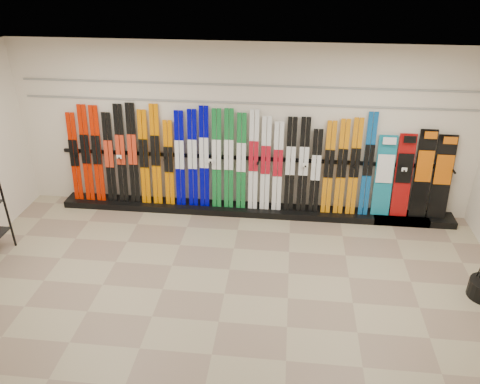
# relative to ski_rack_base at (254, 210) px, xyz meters

# --- Properties ---
(floor) EXTENTS (8.00, 8.00, 0.00)m
(floor) POSITION_rel_ski_rack_base_xyz_m (-0.22, -2.28, -0.06)
(floor) COLOR #88705D
(floor) RESTS_ON ground
(back_wall) EXTENTS (8.00, 0.00, 8.00)m
(back_wall) POSITION_rel_ski_rack_base_xyz_m (-0.22, 0.22, 1.44)
(back_wall) COLOR beige
(back_wall) RESTS_ON floor
(ceiling) EXTENTS (8.00, 8.00, 0.00)m
(ceiling) POSITION_rel_ski_rack_base_xyz_m (-0.22, -2.28, 2.94)
(ceiling) COLOR silver
(ceiling) RESTS_ON back_wall
(ski_rack_base) EXTENTS (8.00, 0.40, 0.12)m
(ski_rack_base) POSITION_rel_ski_rack_base_xyz_m (0.00, 0.00, 0.00)
(ski_rack_base) COLOR black
(ski_rack_base) RESTS_ON floor
(skis) EXTENTS (5.38, 0.24, 1.83)m
(skis) POSITION_rel_ski_rack_base_xyz_m (-0.69, 0.06, 0.92)
(skis) COLOR #C01A00
(skis) RESTS_ON ski_rack_base
(snowboards) EXTENTS (1.27, 0.24, 1.55)m
(snowboards) POSITION_rel_ski_rack_base_xyz_m (2.71, 0.07, 0.80)
(snowboards) COLOR #14728C
(snowboards) RESTS_ON ski_rack_base
(slatwall_rail_0) EXTENTS (7.60, 0.02, 0.03)m
(slatwall_rail_0) POSITION_rel_ski_rack_base_xyz_m (-0.22, 0.20, 1.94)
(slatwall_rail_0) COLOR gray
(slatwall_rail_0) RESTS_ON back_wall
(slatwall_rail_1) EXTENTS (7.60, 0.02, 0.03)m
(slatwall_rail_1) POSITION_rel_ski_rack_base_xyz_m (-0.22, 0.20, 2.24)
(slatwall_rail_1) COLOR gray
(slatwall_rail_1) RESTS_ON back_wall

